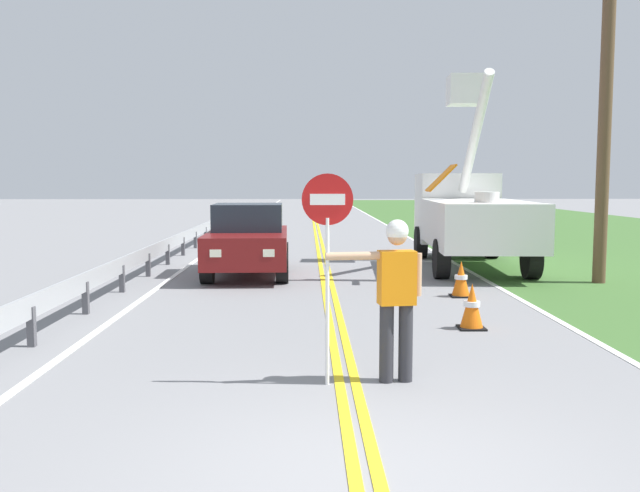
{
  "coord_description": "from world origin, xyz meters",
  "views": [
    {
      "loc": [
        -0.45,
        -5.01,
        2.25
      ],
      "look_at": [
        -0.24,
        6.0,
        1.2
      ],
      "focal_mm": 38.45,
      "sensor_mm": 36.0,
      "label": 1
    }
  ],
  "objects_px": {
    "flagger_worker": "(396,290)",
    "oncoming_sedan_nearest": "(248,240)",
    "utility_bucket_truck": "(467,213)",
    "utility_pole_near": "(606,87)",
    "stop_sign_paddle": "(327,231)",
    "traffic_cone_lead": "(472,307)",
    "traffic_cone_mid": "(461,280)"
  },
  "relations": [
    {
      "from": "oncoming_sedan_nearest",
      "to": "utility_pole_near",
      "type": "xyz_separation_m",
      "value": [
        7.87,
        -1.39,
        3.43
      ]
    },
    {
      "from": "flagger_worker",
      "to": "utility_bucket_truck",
      "type": "relative_size",
      "value": 0.26
    },
    {
      "from": "flagger_worker",
      "to": "traffic_cone_lead",
      "type": "bearing_deg",
      "value": 60.8
    },
    {
      "from": "stop_sign_paddle",
      "to": "utility_bucket_truck",
      "type": "height_order",
      "value": "utility_bucket_truck"
    },
    {
      "from": "oncoming_sedan_nearest",
      "to": "utility_bucket_truck",
      "type": "bearing_deg",
      "value": 18.0
    },
    {
      "from": "stop_sign_paddle",
      "to": "utility_bucket_truck",
      "type": "distance_m",
      "value": 11.45
    },
    {
      "from": "utility_pole_near",
      "to": "traffic_cone_lead",
      "type": "xyz_separation_m",
      "value": [
        -3.95,
        -4.66,
        -3.93
      ]
    },
    {
      "from": "utility_bucket_truck",
      "to": "utility_pole_near",
      "type": "distance_m",
      "value": 4.84
    },
    {
      "from": "flagger_worker",
      "to": "oncoming_sedan_nearest",
      "type": "height_order",
      "value": "flagger_worker"
    },
    {
      "from": "flagger_worker",
      "to": "utility_pole_near",
      "type": "height_order",
      "value": "utility_pole_near"
    },
    {
      "from": "stop_sign_paddle",
      "to": "utility_pole_near",
      "type": "distance_m",
      "value": 10.07
    },
    {
      "from": "oncoming_sedan_nearest",
      "to": "utility_pole_near",
      "type": "bearing_deg",
      "value": -10.0
    },
    {
      "from": "utility_bucket_truck",
      "to": "utility_pole_near",
      "type": "height_order",
      "value": "utility_pole_near"
    },
    {
      "from": "utility_pole_near",
      "to": "oncoming_sedan_nearest",
      "type": "bearing_deg",
      "value": 170.0
    },
    {
      "from": "stop_sign_paddle",
      "to": "utility_bucket_truck",
      "type": "relative_size",
      "value": 0.34
    },
    {
      "from": "flagger_worker",
      "to": "oncoming_sedan_nearest",
      "type": "relative_size",
      "value": 0.44
    },
    {
      "from": "utility_pole_near",
      "to": "utility_bucket_truck",
      "type": "bearing_deg",
      "value": 124.17
    },
    {
      "from": "utility_bucket_truck",
      "to": "traffic_cone_mid",
      "type": "bearing_deg",
      "value": -104.3
    },
    {
      "from": "stop_sign_paddle",
      "to": "oncoming_sedan_nearest",
      "type": "bearing_deg",
      "value": 100.41
    },
    {
      "from": "flagger_worker",
      "to": "utility_pole_near",
      "type": "xyz_separation_m",
      "value": [
        5.47,
        7.38,
        3.22
      ]
    },
    {
      "from": "oncoming_sedan_nearest",
      "to": "utility_pole_near",
      "type": "relative_size",
      "value": 0.51
    },
    {
      "from": "traffic_cone_mid",
      "to": "utility_pole_near",
      "type": "bearing_deg",
      "value": 26.93
    },
    {
      "from": "stop_sign_paddle",
      "to": "utility_bucket_truck",
      "type": "bearing_deg",
      "value": 69.31
    },
    {
      "from": "traffic_cone_mid",
      "to": "oncoming_sedan_nearest",
      "type": "bearing_deg",
      "value": 144.43
    },
    {
      "from": "utility_bucket_truck",
      "to": "traffic_cone_lead",
      "type": "distance_m",
      "value": 8.15
    },
    {
      "from": "stop_sign_paddle",
      "to": "traffic_cone_lead",
      "type": "bearing_deg",
      "value": 51.0
    },
    {
      "from": "traffic_cone_mid",
      "to": "traffic_cone_lead",
      "type": "bearing_deg",
      "value": -99.54
    },
    {
      "from": "stop_sign_paddle",
      "to": "traffic_cone_lead",
      "type": "relative_size",
      "value": 3.33
    },
    {
      "from": "traffic_cone_lead",
      "to": "traffic_cone_mid",
      "type": "relative_size",
      "value": 1.0
    },
    {
      "from": "stop_sign_paddle",
      "to": "flagger_worker",
      "type": "bearing_deg",
      "value": 7.31
    },
    {
      "from": "utility_pole_near",
      "to": "traffic_cone_lead",
      "type": "distance_m",
      "value": 7.26
    },
    {
      "from": "utility_bucket_truck",
      "to": "traffic_cone_mid",
      "type": "relative_size",
      "value": 9.88
    }
  ]
}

